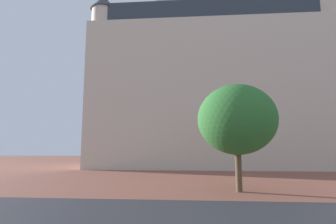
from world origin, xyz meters
The scene contains 4 objects.
ground_plane centered at (0.00, 10.00, 0.00)m, with size 120.00×120.00×0.00m, color brown.
street_asphalt_strip centered at (0.00, 9.91, 0.00)m, with size 120.00×6.26×0.00m, color #2D2D33.
landmark_building centered at (2.82, 33.56, 10.63)m, with size 29.80×10.75×32.87m.
tree_curb_far centered at (3.43, 15.60, 4.17)m, with size 4.64×4.64×6.27m.
Camera 1 is at (0.56, 0.06, 2.59)m, focal length 27.59 mm.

